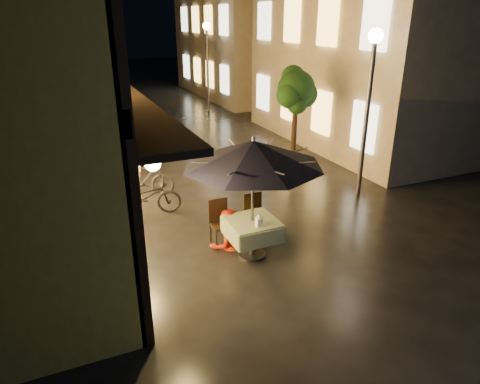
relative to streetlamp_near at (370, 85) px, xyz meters
name	(u,v)px	position (x,y,z in m)	size (l,w,h in m)	color
ground	(301,251)	(-3.00, -2.00, -2.92)	(90.00, 90.00, 0.00)	black
east_building_near	(389,47)	(4.49, 4.50, 0.49)	(7.30, 9.30, 6.80)	#BFB697
east_building_far	(256,31)	(4.49, 16.00, 0.74)	(7.30, 10.30, 7.30)	#BFB697
street_tree	(296,91)	(-0.59, 2.51, -0.50)	(1.43, 1.20, 3.15)	black
streetlamp_near	(370,85)	(0.00, 0.00, 0.00)	(0.36, 0.36, 4.23)	#59595E
streetlamp_far	(207,51)	(0.00, 12.00, 0.00)	(0.36, 0.36, 4.23)	#59595E
cafe_table	(252,229)	(-3.99, -1.75, -2.33)	(0.99, 0.99, 0.78)	#59595E
patio_umbrella	(253,153)	(-3.99, -1.75, -0.77)	(2.68, 2.68, 2.46)	#59595E
cafe_chair_left	(220,220)	(-4.39, -1.01, -2.38)	(0.42, 0.42, 0.97)	black
cafe_chair_right	(254,213)	(-3.59, -1.01, -2.38)	(0.42, 0.42, 0.97)	black
table_lantern	(259,220)	(-3.99, -2.04, -2.00)	(0.16, 0.16, 0.25)	white
person_orange	(227,211)	(-4.31, -1.20, -2.11)	(0.79, 0.61, 1.62)	red
person_yellow	(260,210)	(-3.57, -1.21, -2.22)	(0.91, 0.52, 1.40)	#EFD800
bicycle_0	(145,197)	(-5.54, 1.05, -2.46)	(0.60, 1.73, 0.91)	black
bicycle_1	(144,179)	(-5.30, 2.23, -2.44)	(0.45, 1.59, 0.95)	black
bicycle_2	(135,160)	(-5.21, 4.03, -2.49)	(0.57, 1.64, 0.86)	black
bicycle_3	(122,153)	(-5.47, 4.66, -2.41)	(0.48, 1.70, 1.02)	black
bicycle_4	(112,148)	(-5.66, 5.79, -2.51)	(0.54, 1.54, 0.81)	black
bicycle_5	(115,139)	(-5.44, 6.50, -2.42)	(0.47, 1.67, 1.00)	black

